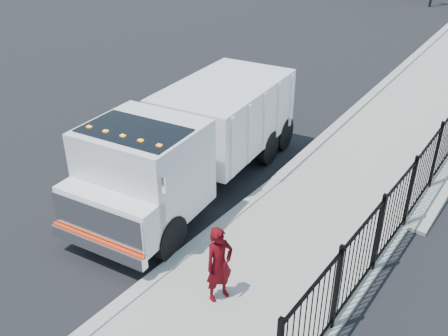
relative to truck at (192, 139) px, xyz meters
The scene contains 4 objects.
ground 3.35m from the truck, 55.21° to the right, with size 120.00×120.00×0.00m, color black.
curb 4.98m from the truck, 69.06° to the right, with size 0.30×12.00×0.16m, color #ADAAA3.
truck is the anchor object (origin of this frame).
worker 4.40m from the truck, 44.12° to the right, with size 0.59×0.39×1.61m, color #55040A.
Camera 1 is at (5.85, -6.52, 7.10)m, focal length 40.00 mm.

